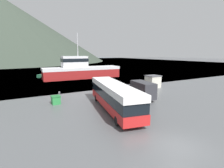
# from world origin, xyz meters

# --- Properties ---
(ground_plane) EXTENTS (400.00, 400.00, 0.00)m
(ground_plane) POSITION_xyz_m (0.00, 0.00, 0.00)
(ground_plane) COLOR #515456
(water_surface) EXTENTS (240.00, 240.00, 0.00)m
(water_surface) POSITION_xyz_m (0.00, 140.96, 0.00)
(water_surface) COLOR slate
(water_surface) RESTS_ON ground
(hill_backdrop) EXTENTS (158.31, 158.31, 50.24)m
(hill_backdrop) POSITION_xyz_m (-16.19, 157.10, 25.12)
(hill_backdrop) COLOR #333D33
(hill_backdrop) RESTS_ON ground
(tour_bus) EXTENTS (5.06, 12.90, 3.17)m
(tour_bus) POSITION_xyz_m (0.04, 9.51, 1.79)
(tour_bus) COLOR red
(tour_bus) RESTS_ON ground
(delivery_van) EXTENTS (2.84, 6.51, 2.61)m
(delivery_van) POSITION_xyz_m (6.20, 12.16, 1.37)
(delivery_van) COLOR #2D2D33
(delivery_van) RESTS_ON ground
(fishing_boat) EXTENTS (20.58, 5.77, 11.81)m
(fishing_boat) POSITION_xyz_m (5.65, 36.87, 2.25)
(fishing_boat) COLOR maroon
(fishing_boat) RESTS_ON water_surface
(storage_bin) EXTENTS (1.15, 1.16, 1.12)m
(storage_bin) POSITION_xyz_m (-5.47, 15.42, 0.57)
(storage_bin) COLOR #287F3D
(storage_bin) RESTS_ON ground
(dock_kiosk) EXTENTS (2.65, 2.41, 2.39)m
(dock_kiosk) POSITION_xyz_m (13.64, 17.66, 1.21)
(dock_kiosk) COLOR beige
(dock_kiosk) RESTS_ON ground
(small_boat) EXTENTS (5.73, 5.46, 0.87)m
(small_boat) POSITION_xyz_m (-1.92, 41.71, 0.43)
(small_boat) COLOR #1E5138
(small_boat) RESTS_ON water_surface
(mooring_bollard) EXTENTS (0.34, 0.34, 0.82)m
(mooring_bollard) POSITION_xyz_m (-4.12, 19.37, 0.44)
(mooring_bollard) COLOR #4C4C51
(mooring_bollard) RESTS_ON ground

